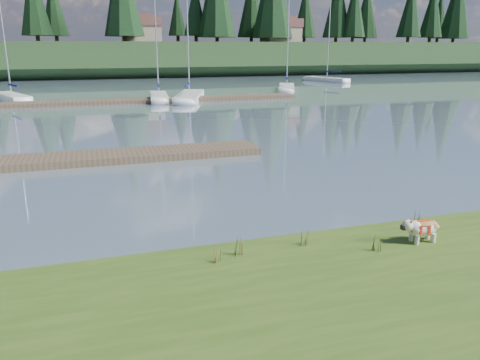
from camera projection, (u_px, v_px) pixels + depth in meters
name	position (u px, v px, depth m)	size (l,w,h in m)	color
ground	(127.00, 103.00, 39.59)	(200.00, 200.00, 0.00)	slate
ridge	(105.00, 59.00, 78.29)	(200.00, 20.00, 5.00)	#1B3017
bulldog	(422.00, 227.00, 10.50)	(0.94, 0.43, 0.56)	silver
dock_near	(69.00, 159.00, 19.15)	(16.00, 2.00, 0.30)	#4C3D2C
dock_far	(151.00, 100.00, 40.13)	(26.00, 2.20, 0.30)	#4C3D2C
sailboat_bg_1	(10.00, 96.00, 41.66)	(4.32, 7.65, 11.46)	white
sailboat_bg_2	(159.00, 96.00, 41.81)	(2.24, 7.31, 10.89)	white
sailboat_bg_3	(191.00, 95.00, 42.59)	(4.72, 9.61, 13.78)	white
sailboat_bg_4	(287.00, 87.00, 51.09)	(4.62, 7.97, 11.79)	white
sailboat_bg_5	(323.00, 79.00, 63.72)	(4.08, 7.82, 11.12)	white
weed_0	(240.00, 245.00, 9.83)	(0.17, 0.14, 0.54)	#475B23
weed_1	(303.00, 237.00, 10.36)	(0.17, 0.14, 0.48)	#475B23
weed_2	(418.00, 228.00, 10.55)	(0.17, 0.14, 0.73)	#475B23
weed_3	(217.00, 254.00, 9.54)	(0.17, 0.14, 0.45)	#475B23
weed_4	(376.00, 244.00, 10.05)	(0.17, 0.14, 0.40)	#475B23
weed_5	(416.00, 221.00, 11.16)	(0.17, 0.14, 0.58)	#475B23
mud_lip	(241.00, 254.00, 10.63)	(60.00, 0.50, 0.14)	#33281C
conifer_5	(195.00, 7.00, 77.62)	(3.96, 3.96, 10.35)	#382619
conifer_7	(338.00, 4.00, 86.05)	(5.28, 5.28, 13.20)	#382619
conifer_8	(411.00, 8.00, 86.36)	(4.62, 4.62, 11.77)	#382619
conifer_9	(457.00, 3.00, 92.53)	(5.94, 5.94, 14.62)	#382619
house_1	(141.00, 29.00, 76.88)	(6.30, 5.30, 4.65)	gray
house_2	(281.00, 30.00, 82.06)	(6.30, 5.30, 4.65)	gray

